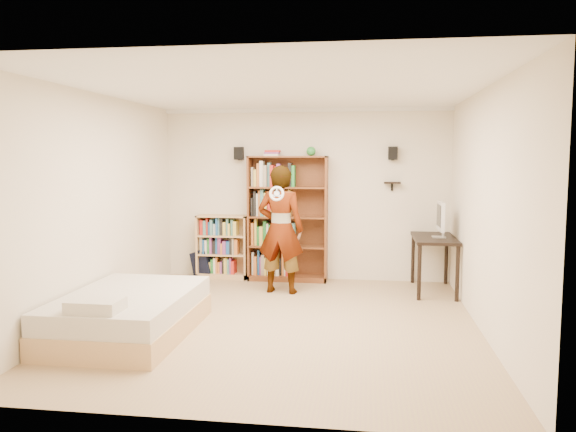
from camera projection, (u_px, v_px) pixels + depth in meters
name	position (u px, v px, depth m)	size (l,w,h in m)	color
ground	(282.00, 323.00, 6.57)	(4.50, 5.00, 0.01)	tan
room_shell	(282.00, 173.00, 6.39)	(4.52, 5.02, 2.71)	silver
crown_molding	(281.00, 92.00, 6.29)	(4.50, 5.00, 0.06)	white
speaker_left	(239.00, 153.00, 8.87)	(0.14, 0.12, 0.20)	black
speaker_right	(393.00, 153.00, 8.54)	(0.14, 0.12, 0.20)	black
wall_shelf	(392.00, 183.00, 8.60)	(0.25, 0.16, 0.03)	black
tall_bookshelf	(288.00, 219.00, 8.79)	(1.24, 0.36, 1.96)	brown
low_bookshelf	(223.00, 247.00, 9.01)	(0.81, 0.30, 1.02)	#DAAF75
computer_desk	(434.00, 264.00, 8.10)	(0.59, 1.17, 0.80)	black
imac	(439.00, 220.00, 7.96)	(0.10, 0.51, 0.51)	silver
daybed	(129.00, 309.00, 6.12)	(1.29, 1.98, 0.58)	beige
person	(281.00, 229.00, 7.99)	(0.67, 0.44, 1.83)	black
wii_wheel	(277.00, 194.00, 7.60)	(0.21, 0.21, 0.04)	silver
navy_bag	(202.00, 264.00, 9.09)	(0.33, 0.21, 0.44)	black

